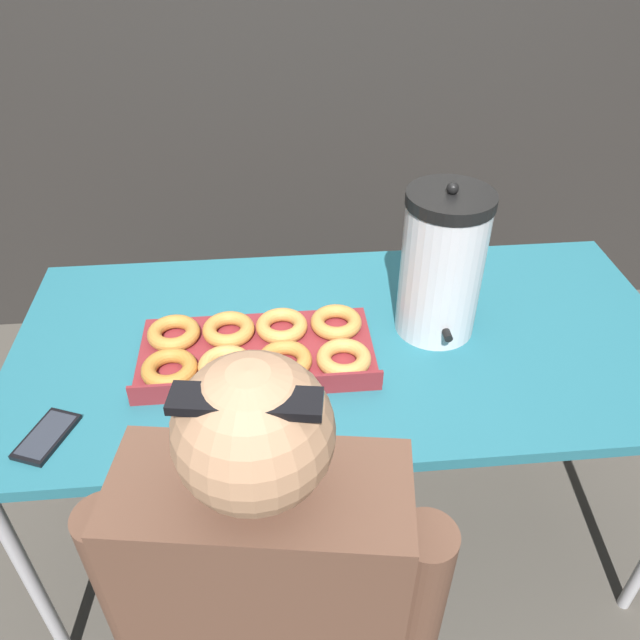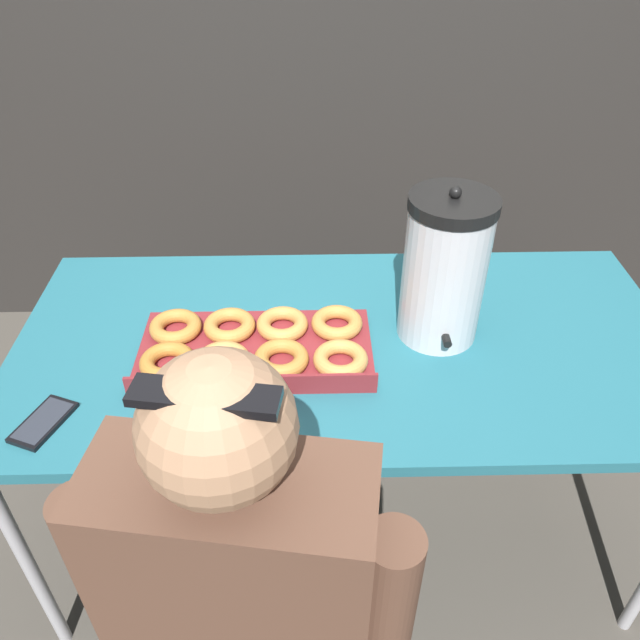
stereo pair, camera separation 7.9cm
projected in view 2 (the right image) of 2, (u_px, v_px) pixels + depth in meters
name	position (u px, v px, depth m)	size (l,w,h in m)	color
ground_plane	(341.00, 520.00, 1.94)	(12.00, 12.00, 0.00)	#4C473F
back_wall	(331.00, 12.00, 2.12)	(6.00, 0.11, 2.42)	#282623
folding_table	(346.00, 353.00, 1.52)	(1.59, 0.77, 0.73)	#236675
donut_box	(255.00, 346.00, 1.44)	(0.56, 0.30, 0.05)	maroon
coffee_urn	(444.00, 269.00, 1.41)	(0.19, 0.22, 0.38)	silver
cell_phone	(43.00, 422.00, 1.27)	(0.12, 0.15, 0.01)	black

